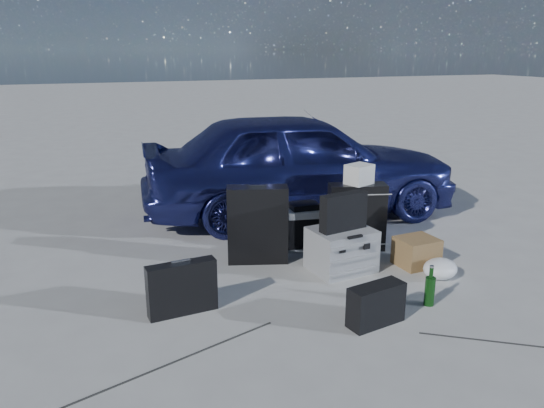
# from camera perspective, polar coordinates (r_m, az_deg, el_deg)

# --- Properties ---
(ground) EXTENTS (60.00, 60.00, 0.00)m
(ground) POSITION_cam_1_polar(r_m,az_deg,el_deg) (4.32, 6.96, -9.65)
(ground) COLOR #B6B6B1
(ground) RESTS_ON ground
(car) EXTENTS (3.76, 1.88, 1.23)m
(car) POSITION_cam_1_polar(r_m,az_deg,el_deg) (6.18, 2.93, 4.41)
(car) COLOR #31378C
(car) RESTS_ON ground
(pelican_case) EXTENTS (0.56, 0.48, 0.38)m
(pelican_case) POSITION_cam_1_polar(r_m,az_deg,el_deg) (4.72, 7.46, -4.89)
(pelican_case) COLOR #929497
(pelican_case) RESTS_ON ground
(laptop_bag) EXTENTS (0.44, 0.18, 0.32)m
(laptop_bag) POSITION_cam_1_polar(r_m,az_deg,el_deg) (4.59, 7.70, -0.84)
(laptop_bag) COLOR black
(laptop_bag) RESTS_ON pelican_case
(briefcase) EXTENTS (0.52, 0.15, 0.40)m
(briefcase) POSITION_cam_1_polar(r_m,az_deg,el_deg) (3.99, -9.65, -8.92)
(briefcase) COLOR black
(briefcase) RESTS_ON ground
(suitcase_left) EXTENTS (0.58, 0.36, 0.71)m
(suitcase_left) POSITION_cam_1_polar(r_m,az_deg,el_deg) (4.81, -1.56, -2.23)
(suitcase_left) COLOR black
(suitcase_left) RESTS_ON ground
(suitcase_right) EXTENTS (0.58, 0.35, 0.65)m
(suitcase_right) POSITION_cam_1_polar(r_m,az_deg,el_deg) (5.18, 9.09, -1.39)
(suitcase_right) COLOR black
(suitcase_right) RESTS_ON ground
(white_carton) EXTENTS (0.29, 0.26, 0.19)m
(white_carton) POSITION_cam_1_polar(r_m,az_deg,el_deg) (5.09, 9.35, 3.18)
(white_carton) COLOR silver
(white_carton) RESTS_ON suitcase_right
(duffel_bag) EXTENTS (0.63, 0.30, 0.30)m
(duffel_bag) POSITION_cam_1_polar(r_m,az_deg,el_deg) (5.31, 3.54, -2.75)
(duffel_bag) COLOR black
(duffel_bag) RESTS_ON ground
(flat_box_white) EXTENTS (0.43, 0.36, 0.07)m
(flat_box_white) POSITION_cam_1_polar(r_m,az_deg,el_deg) (5.25, 3.58, -0.87)
(flat_box_white) COLOR silver
(flat_box_white) RESTS_ON duffel_bag
(flat_box_black) EXTENTS (0.29, 0.22, 0.06)m
(flat_box_black) POSITION_cam_1_polar(r_m,az_deg,el_deg) (5.23, 3.47, -0.20)
(flat_box_black) COLOR black
(flat_box_black) RESTS_ON flat_box_white
(cardboard_box) EXTENTS (0.36, 0.32, 0.26)m
(cardboard_box) POSITION_cam_1_polar(r_m,az_deg,el_deg) (4.97, 15.28, -4.98)
(cardboard_box) COLOR brown
(cardboard_box) RESTS_ON ground
(plastic_bag) EXTENTS (0.37, 0.33, 0.17)m
(plastic_bag) POSITION_cam_1_polar(r_m,az_deg,el_deg) (4.77, 17.64, -6.65)
(plastic_bag) COLOR white
(plastic_bag) RESTS_ON ground
(messenger_bag) EXTENTS (0.44, 0.23, 0.30)m
(messenger_bag) POSITION_cam_1_polar(r_m,az_deg,el_deg) (3.88, 11.13, -10.58)
(messenger_bag) COLOR black
(messenger_bag) RESTS_ON ground
(green_bottle) EXTENTS (0.08, 0.08, 0.31)m
(green_bottle) POSITION_cam_1_polar(r_m,az_deg,el_deg) (4.24, 16.64, -8.48)
(green_bottle) COLOR #0D340D
(green_bottle) RESTS_ON ground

